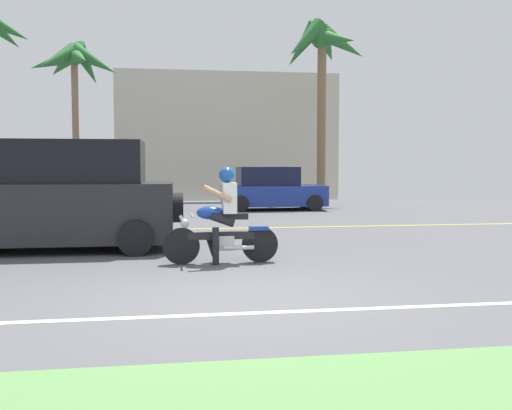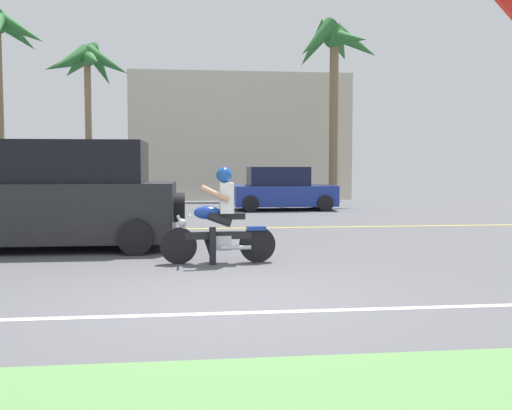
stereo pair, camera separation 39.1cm
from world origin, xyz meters
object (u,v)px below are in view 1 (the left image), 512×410
Objects in this scene: suv_nearby at (50,197)px; parked_car_1 at (99,190)px; parked_car_2 at (272,190)px; motorcyclist at (222,223)px; palm_tree_2 at (323,53)px; palm_tree_0 at (73,67)px.

suv_nearby reaches higher than parked_car_1.
parked_car_1 is 6.00m from parked_car_2.
parked_car_2 is (2.77, 10.93, 0.05)m from motorcyclist.
motorcyclist is at bearing -32.39° from suv_nearby.
parked_car_2 is (5.84, 8.99, -0.28)m from suv_nearby.
parked_car_1 is at bearing -161.24° from palm_tree_2.
palm_tree_0 reaches higher than parked_car_2.
motorcyclist is 0.44× the size of parked_car_1.
suv_nearby is at bearing -126.16° from palm_tree_2.
palm_tree_2 reaches higher than parked_car_2.
palm_tree_2 is at bearing 68.42° from motorcyclist.
suv_nearby is 11.38m from palm_tree_0.
palm_tree_0 is 9.67m from palm_tree_2.
palm_tree_0 reaches higher than parked_car_1.
suv_nearby is 1.12× the size of parked_car_1.
palm_tree_2 is (8.35, 11.43, 5.14)m from suv_nearby.
palm_tree_2 reaches higher than parked_car_1.
motorcyclist is 0.30× the size of palm_tree_0.
parked_car_1 is at bearing 107.00° from motorcyclist.
motorcyclist is 15.39m from palm_tree_2.
palm_tree_2 is at bearing 5.44° from palm_tree_0.
parked_car_2 is (5.98, 0.44, -0.04)m from parked_car_1.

